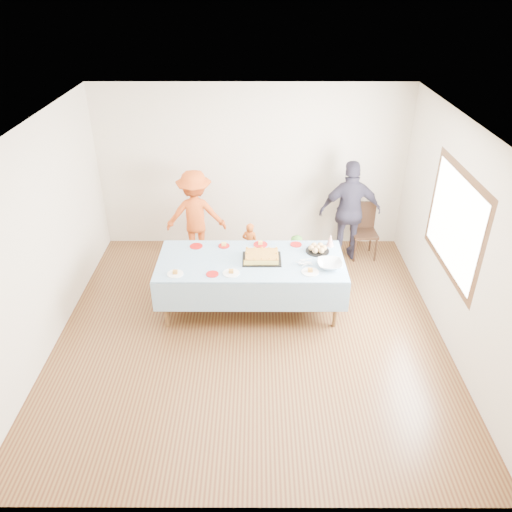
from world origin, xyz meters
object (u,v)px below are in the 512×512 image
Objects in this scene: party_table at (251,263)px; birthday_cake at (262,257)px; dining_chair at (364,227)px; adult_left at (196,215)px.

birthday_cake is at bearing 3.69° from party_table.
party_table is 2.75× the size of dining_chair.
adult_left reaches higher than dining_chair.
birthday_cake is 0.35× the size of adult_left.
dining_chair is at bearing 42.19° from birthday_cake.
dining_chair is 0.61× the size of adult_left.
party_table is 1.68× the size of adult_left.
adult_left is at bearing 121.60° from party_table.
birthday_cake is at bearing -140.81° from dining_chair.
adult_left reaches higher than party_table.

